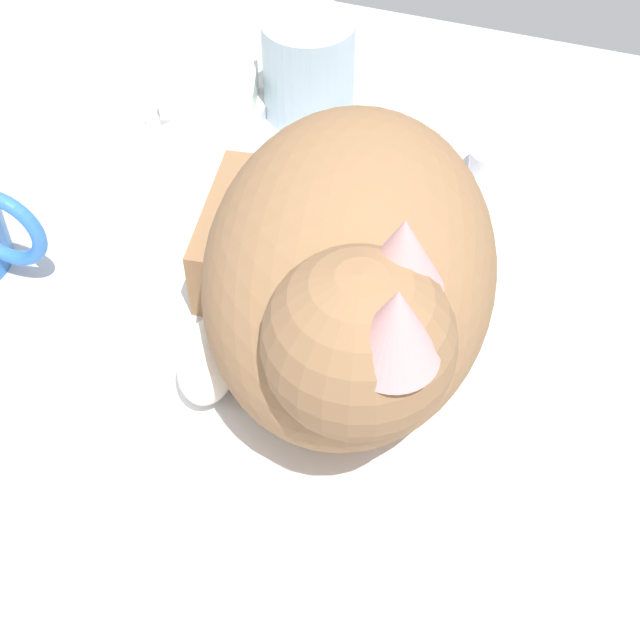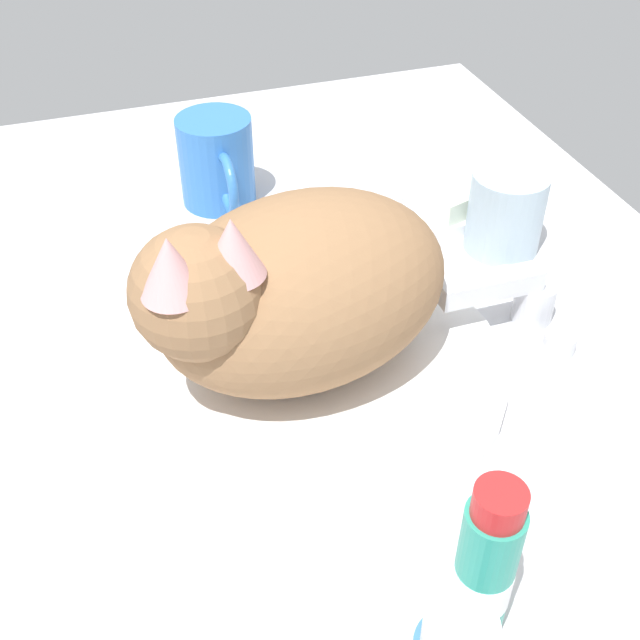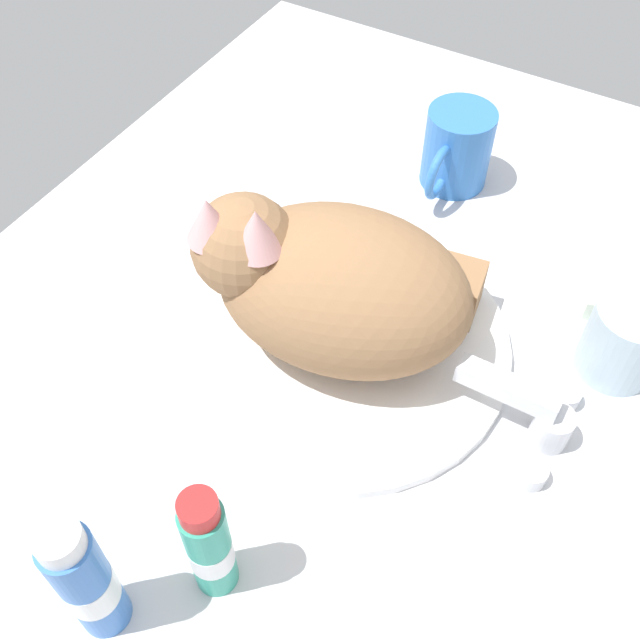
{
  "view_description": "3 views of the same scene",
  "coord_description": "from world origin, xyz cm",
  "px_view_note": "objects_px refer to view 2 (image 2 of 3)",
  "views": [
    {
      "loc": [
        10.2,
        -35.39,
        46.17
      ],
      "look_at": [
        -1.49,
        -1.01,
        4.21
      ],
      "focal_mm": 51.24,
      "sensor_mm": 36.0,
      "label": 1
    },
    {
      "loc": [
        46.72,
        -14.22,
        45.93
      ],
      "look_at": [
        0.3,
        1.24,
        5.29
      ],
      "focal_mm": 45.03,
      "sensor_mm": 36.0,
      "label": 2
    },
    {
      "loc": [
        40.02,
        20.64,
        59.31
      ],
      "look_at": [
        1.89,
        -1.37,
        5.18
      ],
      "focal_mm": 41.85,
      "sensor_mm": 36.0,
      "label": 3
    }
  ],
  "objects_px": {
    "faucet": "(520,299)",
    "cat": "(289,289)",
    "rinse_cup": "(506,212)",
    "soap_bar": "(442,195)",
    "toothpaste_bottle": "(484,572)",
    "coffee_mug": "(217,162)"
  },
  "relations": [
    {
      "from": "cat",
      "to": "coffee_mug",
      "type": "xyz_separation_m",
      "value": [
        -0.29,
        0.01,
        -0.04
      ]
    },
    {
      "from": "rinse_cup",
      "to": "toothpaste_bottle",
      "type": "xyz_separation_m",
      "value": [
        0.36,
        -0.21,
        0.02
      ]
    },
    {
      "from": "coffee_mug",
      "to": "soap_bar",
      "type": "relative_size",
      "value": 1.62
    },
    {
      "from": "soap_bar",
      "to": "toothpaste_bottle",
      "type": "height_order",
      "value": "toothpaste_bottle"
    },
    {
      "from": "cat",
      "to": "coffee_mug",
      "type": "bearing_deg",
      "value": 178.81
    },
    {
      "from": "cat",
      "to": "soap_bar",
      "type": "xyz_separation_m",
      "value": [
        -0.19,
        0.22,
        -0.06
      ]
    },
    {
      "from": "rinse_cup",
      "to": "faucet",
      "type": "bearing_deg",
      "value": -21.56
    },
    {
      "from": "cat",
      "to": "rinse_cup",
      "type": "height_order",
      "value": "cat"
    },
    {
      "from": "faucet",
      "to": "cat",
      "type": "distance_m",
      "value": 0.22
    },
    {
      "from": "cat",
      "to": "toothpaste_bottle",
      "type": "relative_size",
      "value": 2.08
    },
    {
      "from": "soap_bar",
      "to": "rinse_cup",
      "type": "bearing_deg",
      "value": 22.48
    },
    {
      "from": "cat",
      "to": "coffee_mug",
      "type": "relative_size",
      "value": 2.24
    },
    {
      "from": "cat",
      "to": "soap_bar",
      "type": "height_order",
      "value": "cat"
    },
    {
      "from": "rinse_cup",
      "to": "toothpaste_bottle",
      "type": "distance_m",
      "value": 0.42
    },
    {
      "from": "coffee_mug",
      "to": "rinse_cup",
      "type": "height_order",
      "value": "coffee_mug"
    },
    {
      "from": "coffee_mug",
      "to": "toothpaste_bottle",
      "type": "xyz_separation_m",
      "value": [
        0.54,
        0.03,
        0.01
      ]
    },
    {
      "from": "toothpaste_bottle",
      "to": "rinse_cup",
      "type": "bearing_deg",
      "value": 149.41
    },
    {
      "from": "soap_bar",
      "to": "faucet",
      "type": "bearing_deg",
      "value": -3.87
    },
    {
      "from": "faucet",
      "to": "rinse_cup",
      "type": "height_order",
      "value": "rinse_cup"
    },
    {
      "from": "coffee_mug",
      "to": "rinse_cup",
      "type": "bearing_deg",
      "value": 54.74
    },
    {
      "from": "faucet",
      "to": "rinse_cup",
      "type": "relative_size",
      "value": 1.46
    },
    {
      "from": "soap_bar",
      "to": "toothpaste_bottle",
      "type": "bearing_deg",
      "value": -22.75
    }
  ]
}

